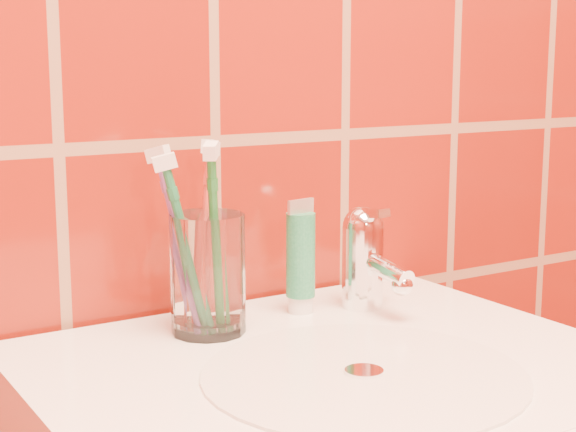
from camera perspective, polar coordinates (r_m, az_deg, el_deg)
glass_tumbler at (r=0.93m, az=-5.21°, el=-3.75°), size 0.10×0.10×0.13m
toothpaste_tube at (r=1.00m, az=0.82°, el=-2.86°), size 0.04×0.03×0.13m
faucet at (r=1.02m, az=5.01°, el=-2.47°), size 0.05×0.11×0.12m
toothbrush_0 at (r=0.91m, az=-6.50°, el=-2.06°), size 0.10×0.09×0.20m
toothbrush_1 at (r=0.92m, az=-6.93°, el=-1.71°), size 0.11×0.13×0.21m
toothbrush_2 at (r=0.94m, az=-5.39°, el=-1.33°), size 0.11×0.10×0.21m
toothbrush_3 at (r=0.90m, az=-4.75°, el=-1.69°), size 0.08×0.09×0.22m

